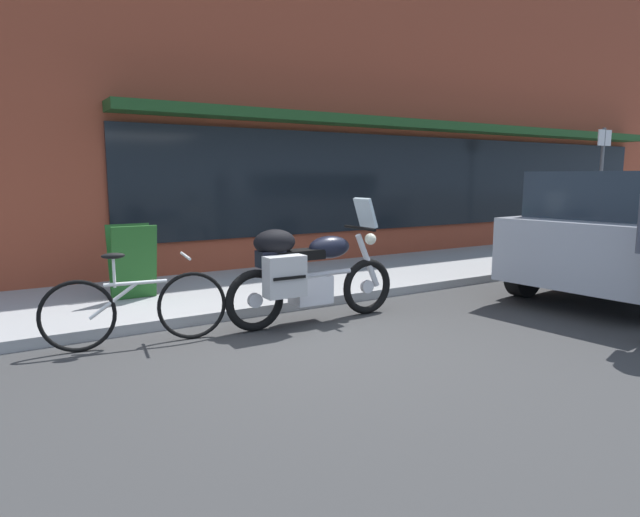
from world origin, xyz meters
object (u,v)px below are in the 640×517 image
object	(u,v)px
parked_bicycle	(136,308)
sandwich_board_sign	(132,262)
parking_sign_pole	(601,179)
touring_motorcycle	(306,271)

from	to	relation	value
parked_bicycle	sandwich_board_sign	world-z (taller)	sandwich_board_sign
sandwich_board_sign	parking_sign_pole	world-z (taller)	parking_sign_pole
parked_bicycle	sandwich_board_sign	size ratio (longest dim) A/B	1.89
sandwich_board_sign	parking_sign_pole	bearing A→B (deg)	-2.85
sandwich_board_sign	parked_bicycle	bearing A→B (deg)	-102.17
touring_motorcycle	sandwich_board_sign	size ratio (longest dim) A/B	2.30
sandwich_board_sign	parking_sign_pole	xyz separation A→B (m)	(9.37, -0.47, 1.02)
touring_motorcycle	sandwich_board_sign	bearing A→B (deg)	128.21
parking_sign_pole	touring_motorcycle	bearing A→B (deg)	-169.95
parked_bicycle	sandwich_board_sign	xyz separation A→B (m)	(0.36, 1.66, 0.21)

